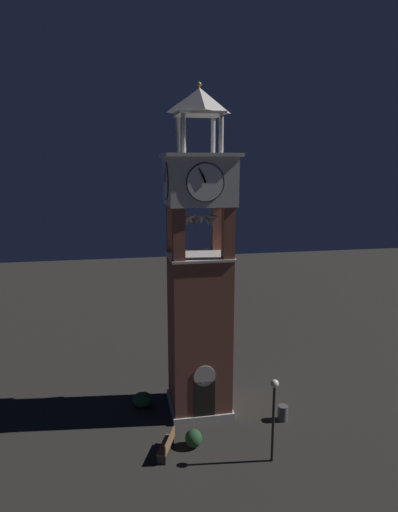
{
  "coord_description": "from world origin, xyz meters",
  "views": [
    {
      "loc": [
        -4.03,
        -21.71,
        12.97
      ],
      "look_at": [
        0.0,
        0.0,
        8.38
      ],
      "focal_mm": 31.36,
      "sensor_mm": 36.0,
      "label": 1
    }
  ],
  "objects": [
    {
      "name": "park_bench",
      "position": [
        -2.15,
        -3.69,
        0.48
      ],
      "size": [
        1.01,
        1.65,
        0.95
      ],
      "color": "brown",
      "rests_on": "ground"
    },
    {
      "name": "trash_bin",
      "position": [
        4.0,
        -2.03,
        0.4
      ],
      "size": [
        0.52,
        0.52,
        0.8
      ],
      "primitive_type": "cylinder",
      "color": "#4C4C51",
      "rests_on": "ground"
    },
    {
      "name": "clock_tower",
      "position": [
        0.0,
        -0.0,
        6.82
      ],
      "size": [
        3.56,
        3.56,
        16.7
      ],
      "color": "brown",
      "rests_on": "ground"
    },
    {
      "name": "lamp_post",
      "position": [
        2.37,
        -4.99,
        2.71
      ],
      "size": [
        0.36,
        0.36,
        3.91
      ],
      "color": "black",
      "rests_on": "ground"
    },
    {
      "name": "ground",
      "position": [
        0.0,
        0.0,
        0.0
      ],
      "size": [
        80.0,
        80.0,
        0.0
      ],
      "primitive_type": "plane",
      "color": "#2A2925"
    },
    {
      "name": "shrub_near_entry",
      "position": [
        -0.89,
        -3.37,
        0.43
      ],
      "size": [
        0.79,
        0.79,
        0.86
      ],
      "primitive_type": "ellipsoid",
      "color": "#234C28",
      "rests_on": "ground"
    },
    {
      "name": "shrub_left_of_tower",
      "position": [
        -3.0,
        0.68,
        0.37
      ],
      "size": [
        1.1,
        1.1,
        0.74
      ],
      "primitive_type": "ellipsoid",
      "color": "#234C28",
      "rests_on": "ground"
    }
  ]
}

